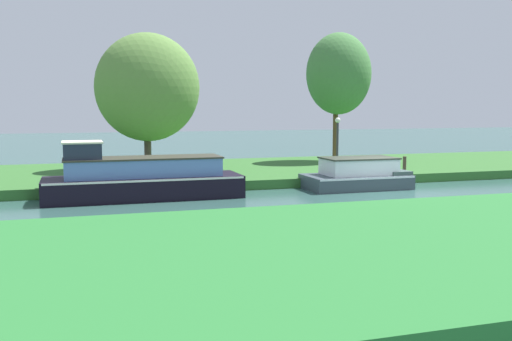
% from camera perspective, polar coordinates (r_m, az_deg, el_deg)
% --- Properties ---
extents(ground_plane, '(120.00, 120.00, 0.00)m').
position_cam_1_polar(ground_plane, '(23.87, 12.57, -2.05)').
color(ground_plane, '#325A53').
extents(riverbank_far, '(72.00, 10.00, 0.40)m').
position_cam_1_polar(riverbank_far, '(30.06, 5.89, 0.14)').
color(riverbank_far, '#32672B').
rests_on(riverbank_far, ground_plane).
extents(black_barge, '(7.22, 2.25, 2.17)m').
position_cam_1_polar(black_barge, '(21.90, -11.27, -0.78)').
color(black_barge, black).
rests_on(black_barge, ground_plane).
extents(slate_narrowboat, '(4.30, 2.23, 1.30)m').
position_cam_1_polar(slate_narrowboat, '(24.55, 9.97, -0.47)').
color(slate_narrowboat, '#3D4952').
rests_on(slate_narrowboat, ground_plane).
extents(willow_tree_left, '(5.02, 3.70, 6.53)m').
position_cam_1_polar(willow_tree_left, '(28.64, -10.59, 8.02)').
color(willow_tree_left, '#4F3E37').
rests_on(willow_tree_left, riverbank_far).
extents(willow_tree_centre, '(3.62, 3.37, 7.05)m').
position_cam_1_polar(willow_tree_centre, '(32.67, 8.13, 9.37)').
color(willow_tree_centre, brown).
rests_on(willow_tree_centre, riverbank_far).
extents(lamp_post, '(0.24, 0.24, 2.51)m').
position_cam_1_polar(lamp_post, '(26.70, 8.01, 3.24)').
color(lamp_post, '#333338').
rests_on(lamp_post, riverbank_far).
extents(mooring_post_near, '(0.16, 0.16, 0.75)m').
position_cam_1_polar(mooring_post_near, '(27.24, 14.38, 0.56)').
color(mooring_post_near, '#44362C').
rests_on(mooring_post_near, riverbank_far).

